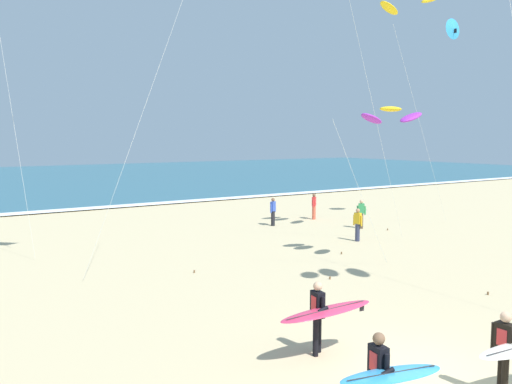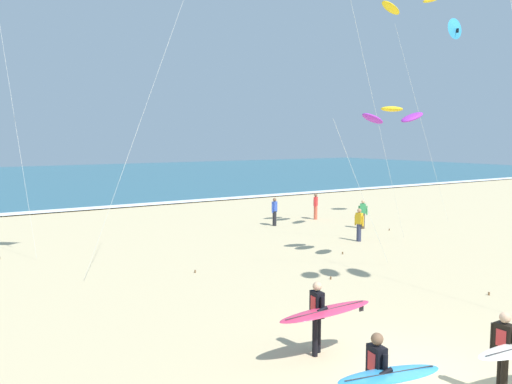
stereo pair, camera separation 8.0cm
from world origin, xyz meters
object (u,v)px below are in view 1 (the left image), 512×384
(surfer_trailing, at_px, (384,374))
(bystander_green_top, at_px, (361,214))
(kite_arc_golden_high, at_px, (391,115))
(bystander_red_top, at_px, (314,206))
(surfer_lead, at_px, (322,312))
(kite_delta_cobalt_mid, at_px, (453,30))
(kite_arc_charcoal_far, at_px, (409,1))
(bystander_blue_top, at_px, (273,212))
(bystander_yellow_top, at_px, (358,224))

(surfer_trailing, relative_size, bystander_green_top, 1.29)
(kite_arc_golden_high, bearing_deg, bystander_red_top, 64.75)
(surfer_lead, height_order, kite_arc_golden_high, kite_arc_golden_high)
(kite_arc_golden_high, distance_m, bystander_green_top, 9.70)
(kite_delta_cobalt_mid, distance_m, bystander_green_top, 11.69)
(surfer_lead, relative_size, kite_arc_golden_high, 0.39)
(kite_arc_charcoal_far, bearing_deg, surfer_trailing, -139.60)
(bystander_red_top, distance_m, bystander_blue_top, 3.47)
(kite_arc_charcoal_far, bearing_deg, kite_delta_cobalt_mid, 18.57)
(kite_delta_cobalt_mid, relative_size, bystander_yellow_top, 7.34)
(surfer_trailing, height_order, bystander_green_top, surfer_trailing)
(bystander_green_top, height_order, bystander_red_top, same)
(surfer_trailing, xyz_separation_m, kite_arc_golden_high, (8.95, 8.25, 4.77))
(kite_arc_charcoal_far, bearing_deg, bystander_red_top, 87.10)
(kite_delta_cobalt_mid, bearing_deg, kite_arc_charcoal_far, -161.43)
(surfer_trailing, distance_m, kite_delta_cobalt_mid, 25.81)
(surfer_trailing, height_order, kite_arc_golden_high, kite_arc_golden_high)
(kite_arc_golden_high, xyz_separation_m, bystander_green_top, (5.07, 6.59, -5.00))
(surfer_trailing, xyz_separation_m, bystander_red_top, (13.91, 18.77, -0.23))
(surfer_trailing, xyz_separation_m, bystander_green_top, (14.01, 14.84, -0.23))
(surfer_trailing, distance_m, kite_arc_charcoal_far, 20.53)
(kite_delta_cobalt_mid, bearing_deg, bystander_yellow_top, -171.73)
(bystander_green_top, bearing_deg, kite_arc_golden_high, -127.54)
(surfer_trailing, bearing_deg, kite_arc_charcoal_far, 40.40)
(bystander_blue_top, bearing_deg, kite_arc_golden_high, -98.75)
(kite_arc_charcoal_far, xyz_separation_m, bystander_blue_top, (-3.06, 6.70, -10.50))
(surfer_lead, distance_m, bystander_green_top, 17.50)
(surfer_lead, xyz_separation_m, kite_arc_charcoal_far, (12.38, 8.55, 10.26))
(bystander_yellow_top, relative_size, bystander_blue_top, 1.00)
(bystander_yellow_top, distance_m, bystander_blue_top, 5.93)
(surfer_lead, xyz_separation_m, kite_delta_cobalt_mid, (18.41, 10.58, 9.96))
(surfer_lead, height_order, bystander_blue_top, surfer_lead)
(surfer_lead, height_order, kite_delta_cobalt_mid, kite_delta_cobalt_mid)
(surfer_lead, height_order, bystander_red_top, surfer_lead)
(surfer_trailing, height_order, bystander_yellow_top, surfer_trailing)
(kite_arc_charcoal_far, height_order, bystander_green_top, kite_arc_charcoal_far)
(surfer_trailing, xyz_separation_m, bystander_blue_top, (10.48, 18.22, -0.23))
(kite_arc_golden_high, distance_m, bystander_red_top, 12.66)
(kite_delta_cobalt_mid, bearing_deg, bystander_blue_top, 152.83)
(kite_delta_cobalt_mid, relative_size, kite_arc_charcoal_far, 1.00)
(surfer_lead, distance_m, kite_arc_charcoal_far, 18.21)
(bystander_red_top, bearing_deg, bystander_green_top, -88.48)
(bystander_green_top, bearing_deg, kite_delta_cobalt_mid, -13.10)
(surfer_lead, distance_m, kite_delta_cobalt_mid, 23.46)
(kite_arc_charcoal_far, height_order, kite_arc_golden_high, kite_arc_charcoal_far)
(kite_arc_golden_high, xyz_separation_m, bystander_blue_top, (1.53, 9.97, -5.00))
(kite_delta_cobalt_mid, xyz_separation_m, bystander_red_top, (-5.67, 5.22, -10.20))
(kite_delta_cobalt_mid, distance_m, kite_arc_golden_high, 12.97)
(surfer_trailing, bearing_deg, bystander_blue_top, 60.09)
(surfer_lead, xyz_separation_m, bystander_red_top, (12.74, 15.80, -0.24))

